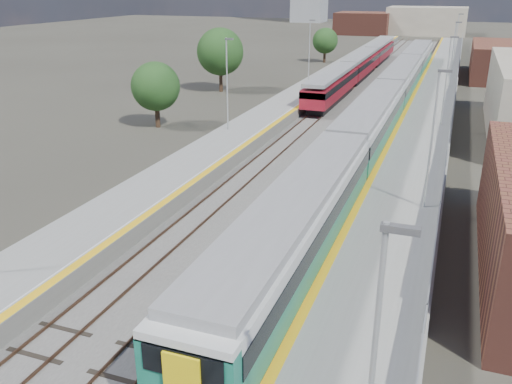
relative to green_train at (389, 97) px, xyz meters
The scene contains 10 objects.
ground 4.92m from the green_train, 110.35° to the left, with size 320.00×320.00×0.00m, color #47443A.
ballast_bed 7.90m from the green_train, 119.82° to the left, with size 10.50×155.00×0.06m, color #565451.
tracks 9.09m from the green_train, 110.98° to the left, with size 8.96×160.00×0.17m.
platform_right 7.77m from the green_train, 59.94° to the left, with size 4.70×155.00×8.52m.
platform_left 12.55m from the green_train, 148.23° to the left, with size 4.30×155.00×8.52m.
green_train is the anchor object (origin of this frame).
red_train 25.76m from the green_train, 105.77° to the left, with size 2.65×53.83×3.35m.
tree_a 22.07m from the green_train, 153.65° to the right, with size 4.45×4.45×6.03m.
tree_b 23.31m from the green_train, 157.73° to the left, with size 5.68×5.68×7.69m.
tree_c 42.76m from the green_train, 111.64° to the left, with size 4.24×4.24×5.75m.
Camera 1 is at (7.46, -7.02, 12.45)m, focal length 38.00 mm.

